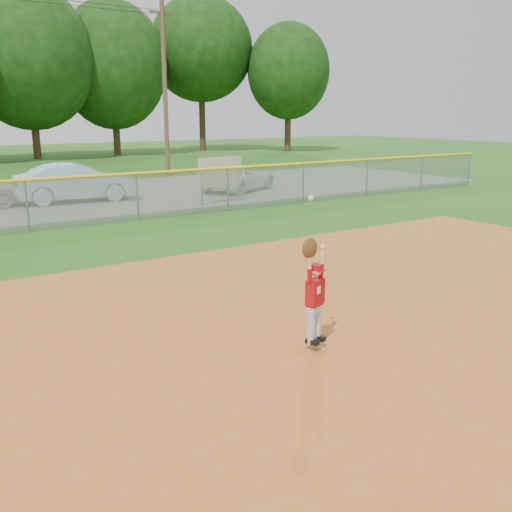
{
  "coord_description": "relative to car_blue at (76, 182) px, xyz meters",
  "views": [
    {
      "loc": [
        -3.48,
        -7.01,
        3.33
      ],
      "look_at": [
        1.44,
        0.39,
        1.1
      ],
      "focal_mm": 40.0,
      "sensor_mm": 36.0,
      "label": 1
    }
  ],
  "objects": [
    {
      "name": "clay_infield",
      "position": [
        -2.88,
        -17.96,
        -0.75
      ],
      "size": [
        24.0,
        16.0,
        0.04
      ],
      "primitive_type": "cube",
      "color": "#A3551D",
      "rests_on": "ground"
    },
    {
      "name": "car_blue",
      "position": [
        0.0,
        0.0,
        0.0
      ],
      "size": [
        4.6,
        2.0,
        1.47
      ],
      "primitive_type": "imported",
      "rotation": [
        0.0,
        0.0,
        1.47
      ],
      "color": "#8FB7D5",
      "rests_on": "parking_strip"
    },
    {
      "name": "sponsor_sign",
      "position": [
        4.4,
        -3.39,
        0.39
      ],
      "size": [
        1.96,
        0.3,
        1.75
      ],
      "color": "gray",
      "rests_on": "ground"
    },
    {
      "name": "outfield_fence",
      "position": [
        -2.88,
        -4.96,
        0.12
      ],
      "size": [
        40.06,
        0.1,
        1.55
      ],
      "color": "gray",
      "rests_on": "ground"
    },
    {
      "name": "ballplayer",
      "position": [
        -1.46,
        -16.09,
        0.15
      ],
      "size": [
        0.51,
        0.28,
        2.13
      ],
      "color": "silver",
      "rests_on": "ground"
    },
    {
      "name": "car_white_b",
      "position": [
        6.95,
        -0.68,
        -0.17
      ],
      "size": [
        4.47,
        3.56,
        1.13
      ],
      "primitive_type": "imported",
      "rotation": [
        0.0,
        0.0,
        2.06
      ],
      "color": "white",
      "rests_on": "parking_strip"
    },
    {
      "name": "ground",
      "position": [
        -2.88,
        -14.96,
        -0.77
      ],
      "size": [
        120.0,
        120.0,
        0.0
      ],
      "primitive_type": "plane",
      "color": "#205212",
      "rests_on": "ground"
    }
  ]
}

